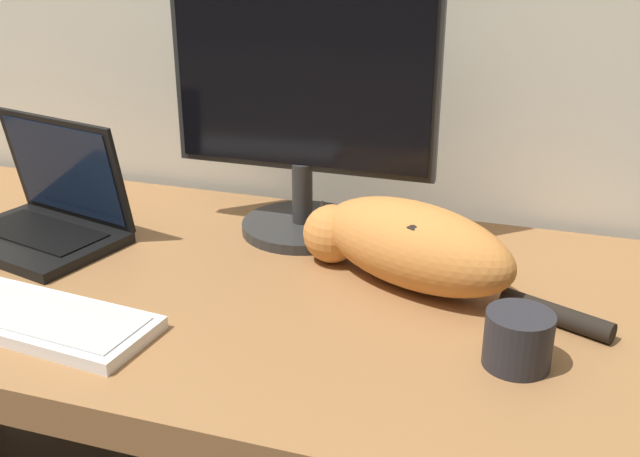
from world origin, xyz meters
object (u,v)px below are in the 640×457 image
at_px(monitor, 302,109).
at_px(laptop, 46,217).
at_px(external_keyboard, 36,318).
at_px(coffee_mug, 518,339).
at_px(cat, 408,243).

distance_m(monitor, laptop, 0.53).
height_order(laptop, external_keyboard, laptop).
bearing_deg(external_keyboard, coffee_mug, 14.81).
xyz_separation_m(monitor, cat, (0.24, -0.16, -0.17)).
distance_m(laptop, cat, 0.69).
bearing_deg(laptop, monitor, 37.06).
distance_m(laptop, external_keyboard, 0.34).
bearing_deg(monitor, laptop, -156.74).
height_order(monitor, external_keyboard, monitor).
bearing_deg(coffee_mug, monitor, 140.55).
height_order(monitor, laptop, monitor).
distance_m(laptop, coffee_mug, 0.91).
height_order(cat, coffee_mug, cat).
height_order(monitor, coffee_mug, monitor).
xyz_separation_m(cat, coffee_mug, (0.20, -0.21, -0.03)).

